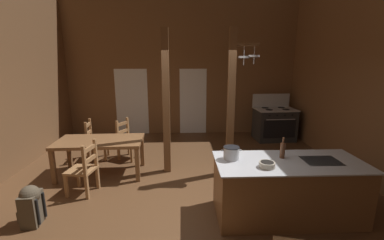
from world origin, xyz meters
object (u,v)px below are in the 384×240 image
ladderback_chair_by_post (95,141)px  bottle_tall_on_counter (283,150)px  stove_range (274,124)px  stockpot_on_counter (231,153)px  mixing_bowl_on_counter (267,165)px  ladderback_chair_near_window (84,169)px  ladderback_chair_at_table_end (128,140)px  kitchen_island (287,189)px  backpack (31,204)px  dining_table (100,144)px

ladderback_chair_by_post → bottle_tall_on_counter: bottle_tall_on_counter is taller
stove_range → bottle_tall_on_counter: bearing=-108.4°
stockpot_on_counter → mixing_bowl_on_counter: stockpot_on_counter is taller
stockpot_on_counter → ladderback_chair_near_window: bearing=164.0°
ladderback_chair_near_window → mixing_bowl_on_counter: (2.89, -1.02, 0.47)m
ladderback_chair_by_post → stockpot_on_counter: size_ratio=3.07×
ladderback_chair_at_table_end → mixing_bowl_on_counter: bearing=-47.6°
kitchen_island → backpack: 3.73m
kitchen_island → stockpot_on_counter: 1.00m
backpack → ladderback_chair_at_table_end: bearing=71.1°
stove_range → bottle_tall_on_counter: (-1.23, -3.69, 0.53)m
stockpot_on_counter → mixing_bowl_on_counter: (0.44, -0.32, -0.06)m
dining_table → mixing_bowl_on_counter: size_ratio=7.86×
stove_range → backpack: size_ratio=2.21×
stockpot_on_counter → stove_range: bearing=61.6°
kitchen_island → stove_range: size_ratio=1.64×
ladderback_chair_near_window → ladderback_chair_by_post: bearing=101.4°
kitchen_island → bottle_tall_on_counter: (-0.06, 0.13, 0.57)m
bottle_tall_on_counter → dining_table: bearing=155.1°
ladderback_chair_at_table_end → bottle_tall_on_counter: bottle_tall_on_counter is taller
bottle_tall_on_counter → stockpot_on_counter: bearing=-178.6°
stove_range → mixing_bowl_on_counter: bearing=-111.3°
dining_table → stockpot_on_counter: (2.39, -1.49, 0.33)m
backpack → bottle_tall_on_counter: bearing=3.0°
kitchen_island → backpack: bearing=-179.1°
ladderback_chair_by_post → stockpot_on_counter: (2.78, -2.36, 0.53)m
stove_range → stockpot_on_counter: 4.24m
kitchen_island → ladderback_chair_by_post: (-3.62, 2.47, 0.01)m
kitchen_island → bottle_tall_on_counter: bearing=115.7°
kitchen_island → ladderback_chair_near_window: ladderback_chair_near_window is taller
ladderback_chair_by_post → bottle_tall_on_counter: size_ratio=2.98×
ladderback_chair_by_post → mixing_bowl_on_counter: 4.21m
ladderback_chair_by_post → dining_table: bearing=-65.8°
ladderback_chair_at_table_end → bottle_tall_on_counter: (2.80, -2.35, 0.56)m
ladderback_chair_near_window → mixing_bowl_on_counter: mixing_bowl_on_counter is taller
ladderback_chair_at_table_end → stove_range: bearing=18.4°
kitchen_island → ladderback_chair_near_window: (-3.29, 0.82, 0.01)m
ladderback_chair_near_window → backpack: ladderback_chair_near_window is taller
backpack → dining_table: bearing=73.3°
mixing_bowl_on_counter → bottle_tall_on_counter: 0.49m
ladderback_chair_by_post → backpack: 2.53m
dining_table → bottle_tall_on_counter: bottle_tall_on_counter is taller
ladderback_chair_near_window → ladderback_chair_at_table_end: size_ratio=1.00×
ladderback_chair_by_post → mixing_bowl_on_counter: mixing_bowl_on_counter is taller
kitchen_island → ladderback_chair_near_window: 3.39m
ladderback_chair_by_post → backpack: (-0.11, -2.53, -0.14)m
ladderback_chair_by_post → mixing_bowl_on_counter: (3.22, -2.67, 0.47)m
dining_table → backpack: bearing=-106.7°
dining_table → ladderback_chair_near_window: ladderback_chair_near_window is taller
backpack → stockpot_on_counter: (2.89, 0.17, 0.66)m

